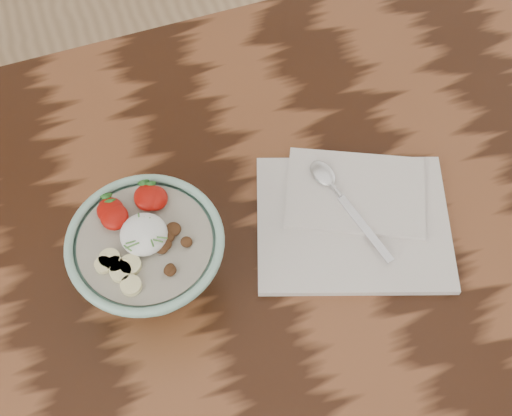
# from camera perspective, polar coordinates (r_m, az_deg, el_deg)

# --- Properties ---
(table) EXTENTS (1.60, 0.90, 0.75)m
(table) POSITION_cam_1_polar(r_m,az_deg,el_deg) (0.91, -0.74, -9.79)
(table) COLOR black
(table) RESTS_ON ground
(breakfast_bowl) EXTENTS (0.17, 0.17, 0.12)m
(breakfast_bowl) POSITION_cam_1_polar(r_m,az_deg,el_deg) (0.79, -8.60, -3.80)
(breakfast_bowl) COLOR #91C4B0
(breakfast_bowl) RESTS_ON table
(napkin) EXTENTS (0.28, 0.25, 0.01)m
(napkin) POSITION_cam_1_polar(r_m,az_deg,el_deg) (0.88, 7.80, -0.67)
(napkin) COLOR silver
(napkin) RESTS_ON table
(spoon) EXTENTS (0.05, 0.16, 0.01)m
(spoon) POSITION_cam_1_polar(r_m,az_deg,el_deg) (0.88, 6.18, 1.72)
(spoon) COLOR silver
(spoon) RESTS_ON napkin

